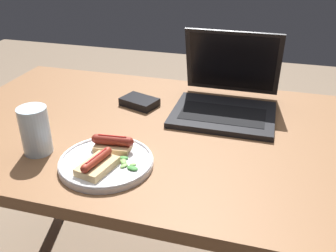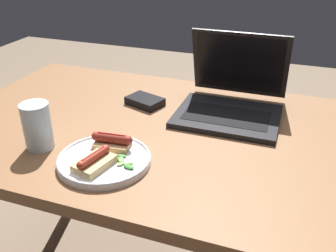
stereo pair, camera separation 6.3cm
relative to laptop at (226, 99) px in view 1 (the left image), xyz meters
name	(u,v)px [view 1 (the left image)]	position (x,y,z in m)	size (l,w,h in m)	color
desk	(162,148)	(-0.17, -0.18, -0.12)	(1.41, 0.84, 0.70)	brown
laptop	(226,99)	(0.00, 0.00, 0.00)	(0.33, 0.33, 0.25)	black
plate	(106,162)	(-0.25, -0.41, -0.04)	(0.25, 0.25, 0.02)	silver
sausage_toast_left	(97,164)	(-0.26, -0.46, -0.02)	(0.09, 0.12, 0.04)	tan
sausage_toast_middle	(113,143)	(-0.26, -0.36, -0.01)	(0.12, 0.07, 0.04)	tan
salad_pile	(127,164)	(-0.19, -0.42, -0.03)	(0.07, 0.06, 0.01)	#387A33
drinking_glass	(35,130)	(-0.46, -0.40, 0.02)	(0.08, 0.08, 0.13)	silver
external_drive	(139,102)	(-0.29, -0.04, -0.03)	(0.14, 0.12, 0.03)	black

